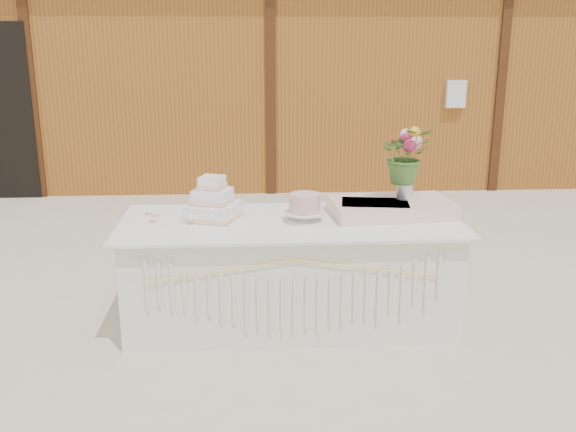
{
  "coord_description": "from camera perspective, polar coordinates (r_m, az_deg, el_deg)",
  "views": [
    {
      "loc": [
        -0.27,
        -4.33,
        2.02
      ],
      "look_at": [
        0.0,
        0.3,
        0.72
      ],
      "focal_mm": 40.0,
      "sensor_mm": 36.0,
      "label": 1
    }
  ],
  "objects": [
    {
      "name": "ground",
      "position": [
        4.78,
        0.22,
        -9.31
      ],
      "size": [
        80.0,
        80.0,
        0.0
      ],
      "primitive_type": "plane",
      "color": "beige",
      "rests_on": "ground"
    },
    {
      "name": "barn",
      "position": [
        10.33,
        -1.99,
        13.76
      ],
      "size": [
        12.6,
        4.6,
        3.3
      ],
      "color": "#92541E",
      "rests_on": "ground"
    },
    {
      "name": "cake_table",
      "position": [
        4.63,
        0.22,
        -4.99
      ],
      "size": [
        2.4,
        1.0,
        0.77
      ],
      "color": "white",
      "rests_on": "ground"
    },
    {
      "name": "wedding_cake",
      "position": [
        4.57,
        -6.71,
        1.03
      ],
      "size": [
        0.43,
        0.43,
        0.31
      ],
      "rotation": [
        0.0,
        0.0,
        -0.33
      ],
      "color": "white",
      "rests_on": "cake_table"
    },
    {
      "name": "pink_cake_stand",
      "position": [
        4.46,
        1.5,
        0.88
      ],
      "size": [
        0.28,
        0.28,
        0.2
      ],
      "color": "white",
      "rests_on": "cake_table"
    },
    {
      "name": "satin_runner",
      "position": [
        4.7,
        9.14,
        0.73
      ],
      "size": [
        0.91,
        0.58,
        0.11
      ],
      "primitive_type": "cube",
      "rotation": [
        0.0,
        0.0,
        0.1
      ],
      "color": "beige",
      "rests_on": "cake_table"
    },
    {
      "name": "flower_vase",
      "position": [
        4.74,
        10.31,
        2.49
      ],
      "size": [
        0.12,
        0.12,
        0.16
      ],
      "primitive_type": "cylinder",
      "color": "silver",
      "rests_on": "satin_runner"
    },
    {
      "name": "bouquet",
      "position": [
        4.68,
        10.48,
        5.91
      ],
      "size": [
        0.39,
        0.34,
        0.41
      ],
      "primitive_type": "imported",
      "rotation": [
        0.0,
        0.0,
        -0.05
      ],
      "color": "#406829",
      "rests_on": "flower_vase"
    },
    {
      "name": "loose_flowers",
      "position": [
        4.7,
        -12.07,
        -0.0
      ],
      "size": [
        0.19,
        0.31,
        0.02
      ],
      "primitive_type": null,
      "rotation": [
        0.0,
        0.0,
        0.25
      ],
      "color": "#CF7E95",
      "rests_on": "cake_table"
    }
  ]
}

